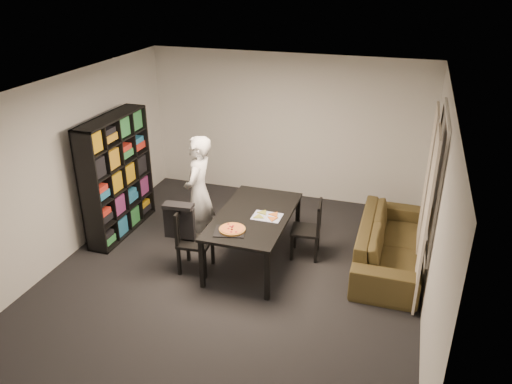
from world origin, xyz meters
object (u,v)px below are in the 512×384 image
(person, at_px, (199,192))
(sofa, at_px, (390,243))
(chair_left, at_px, (189,236))
(dining_table, at_px, (254,219))
(chair_right, at_px, (312,226))
(bookshelf, at_px, (117,176))
(pepperoni_pizza, at_px, (232,229))
(baking_tray, at_px, (230,231))

(person, xyz_separation_m, sofa, (2.79, 0.32, -0.55))
(chair_left, bearing_deg, dining_table, -63.58)
(person, bearing_deg, dining_table, 74.51)
(dining_table, bearing_deg, person, 167.91)
(chair_right, bearing_deg, chair_left, -67.56)
(sofa, bearing_deg, person, 96.61)
(bookshelf, distance_m, chair_left, 1.72)
(dining_table, distance_m, chair_right, 0.86)
(pepperoni_pizza, height_order, sofa, pepperoni_pizza)
(dining_table, distance_m, person, 0.96)
(chair_right, distance_m, baking_tray, 1.33)
(bookshelf, height_order, chair_left, bookshelf)
(dining_table, relative_size, person, 1.03)
(chair_left, xyz_separation_m, chair_right, (1.55, 0.84, -0.03))
(chair_left, relative_size, chair_right, 1.05)
(person, height_order, pepperoni_pizza, person)
(chair_left, bearing_deg, person, 5.79)
(dining_table, relative_size, chair_left, 1.93)
(pepperoni_pizza, bearing_deg, chair_left, 175.21)
(chair_right, bearing_deg, dining_table, -70.77)
(sofa, bearing_deg, pepperoni_pizza, 117.88)
(bookshelf, xyz_separation_m, person, (1.38, -0.02, -0.08))
(chair_right, distance_m, sofa, 1.14)
(pepperoni_pizza, bearing_deg, bookshelf, 160.77)
(bookshelf, xyz_separation_m, dining_table, (2.30, -0.22, -0.27))
(chair_left, distance_m, person, 0.77)
(bookshelf, bearing_deg, baking_tray, -20.14)
(person, relative_size, sofa, 0.78)
(baking_tray, xyz_separation_m, pepperoni_pizza, (0.02, 0.03, 0.02))
(bookshelf, relative_size, sofa, 0.86)
(person, bearing_deg, pepperoni_pizza, 43.76)
(bookshelf, bearing_deg, chair_right, 2.63)
(chair_right, distance_m, person, 1.73)
(dining_table, bearing_deg, sofa, 15.52)
(baking_tray, bearing_deg, sofa, 28.26)
(baking_tray, relative_size, sofa, 0.18)
(bookshelf, xyz_separation_m, pepperoni_pizza, (2.17, -0.76, -0.18))
(chair_left, bearing_deg, bookshelf, 60.05)
(baking_tray, bearing_deg, dining_table, 75.11)
(bookshelf, height_order, chair_right, bookshelf)
(pepperoni_pizza, bearing_deg, chair_right, 45.25)
(chair_right, xyz_separation_m, person, (-1.68, -0.16, 0.37))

